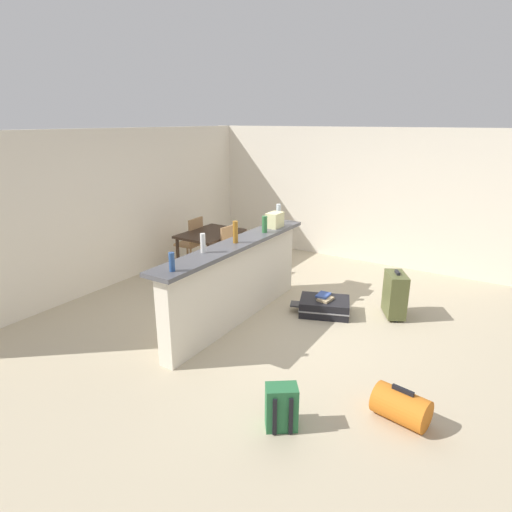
{
  "coord_description": "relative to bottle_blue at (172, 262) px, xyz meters",
  "views": [
    {
      "loc": [
        -4.76,
        -2.53,
        2.62
      ],
      "look_at": [
        0.2,
        0.57,
        0.74
      ],
      "focal_mm": 29.83,
      "sensor_mm": 36.0,
      "label": 1
    }
  ],
  "objects": [
    {
      "name": "suitcase_flat_black",
      "position": [
        2.08,
        -0.87,
        -1.1
      ],
      "size": [
        0.7,
        0.89,
        0.22
      ],
      "color": "black",
      "rests_on": "ground_plane"
    },
    {
      "name": "bottle_clear",
      "position": [
        2.54,
        0.14,
        0.04
      ],
      "size": [
        0.07,
        0.07,
        0.28
      ],
      "primitive_type": "cylinder",
      "color": "silver",
      "rests_on": "bar_countertop"
    },
    {
      "name": "partition_half_wall",
      "position": [
        1.26,
        0.05,
        -0.68
      ],
      "size": [
        2.8,
        0.2,
        1.06
      ],
      "primitive_type": "cube",
      "color": "silver",
      "rests_on": "ground_plane"
    },
    {
      "name": "suitcase_upright_olive",
      "position": [
        2.51,
        -1.72,
        -0.88
      ],
      "size": [
        0.5,
        0.42,
        0.67
      ],
      "color": "#51562D",
      "rests_on": "ground_plane"
    },
    {
      "name": "bottle_amber",
      "position": [
        1.24,
        0.05,
        0.04
      ],
      "size": [
        0.07,
        0.07,
        0.29
      ],
      "primitive_type": "cylinder",
      "color": "#9E661E",
      "rests_on": "bar_countertop"
    },
    {
      "name": "dining_chair_far_side",
      "position": [
        2.67,
        2.02,
        -0.7
      ],
      "size": [
        0.43,
        0.43,
        0.93
      ],
      "color": "#9E754C",
      "rests_on": "ground_plane"
    },
    {
      "name": "grocery_bag",
      "position": [
        2.22,
        0.03,
        0.01
      ],
      "size": [
        0.26,
        0.18,
        0.22
      ],
      "primitive_type": "cube",
      "color": "beige",
      "rests_on": "bar_countertop"
    },
    {
      "name": "bar_countertop",
      "position": [
        1.26,
        0.05,
        -0.13
      ],
      "size": [
        2.96,
        0.4,
        0.05
      ],
      "primitive_type": "cube",
      "color": "#4C4C51",
      "rests_on": "partition_half_wall"
    },
    {
      "name": "wall_right",
      "position": [
        4.72,
        -0.13,
        0.04
      ],
      "size": [
        0.1,
        6.0,
        2.5
      ],
      "primitive_type": "cube",
      "color": "silver",
      "rests_on": "ground_plane"
    },
    {
      "name": "book_stack",
      "position": [
        2.08,
        -0.87,
        -0.96
      ],
      "size": [
        0.29,
        0.23,
        0.06
      ],
      "color": "tan",
      "rests_on": "suitcase_flat_black"
    },
    {
      "name": "backpack_green",
      "position": [
        -0.29,
        -1.48,
        -1.01
      ],
      "size": [
        0.33,
        0.34,
        0.42
      ],
      "color": "#286B3D",
      "rests_on": "ground_plane"
    },
    {
      "name": "bottle_white",
      "position": [
        0.68,
        0.13,
        0.02
      ],
      "size": [
        0.06,
        0.06,
        0.23
      ],
      "primitive_type": "cylinder",
      "color": "silver",
      "rests_on": "bar_countertop"
    },
    {
      "name": "bottle_blue",
      "position": [
        0.0,
        0.0,
        0.0
      ],
      "size": [
        0.06,
        0.06,
        0.2
      ],
      "primitive_type": "cylinder",
      "color": "#284C89",
      "rests_on": "bar_countertop"
    },
    {
      "name": "ground_plane",
      "position": [
        1.67,
        -0.43,
        -1.24
      ],
      "size": [
        13.0,
        13.0,
        0.05
      ],
      "primitive_type": "cube",
      "color": "#BCAD8E"
    },
    {
      "name": "dining_table",
      "position": [
        2.6,
        1.53,
        -0.57
      ],
      "size": [
        1.1,
        0.8,
        0.74
      ],
      "color": "#332319",
      "rests_on": "ground_plane"
    },
    {
      "name": "dining_chair_near_partition",
      "position": [
        2.52,
        0.98,
        -0.7
      ],
      "size": [
        0.43,
        0.43,
        0.93
      ],
      "color": "#9E754C",
      "rests_on": "ground_plane"
    },
    {
      "name": "bottle_green",
      "position": [
        1.89,
        0.0,
        0.02
      ],
      "size": [
        0.07,
        0.07,
        0.24
      ],
      "primitive_type": "cylinder",
      "color": "#2D6B38",
      "rests_on": "bar_countertop"
    },
    {
      "name": "duffel_bag_orange",
      "position": [
        0.36,
        -2.36,
        -1.06
      ],
      "size": [
        0.38,
        0.53,
        0.34
      ],
      "color": "orange",
      "rests_on": "ground_plane"
    },
    {
      "name": "wall_back",
      "position": [
        1.67,
        2.62,
        0.04
      ],
      "size": [
        6.6,
        0.1,
        2.5
      ],
      "primitive_type": "cube",
      "color": "silver",
      "rests_on": "ground_plane"
    }
  ]
}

